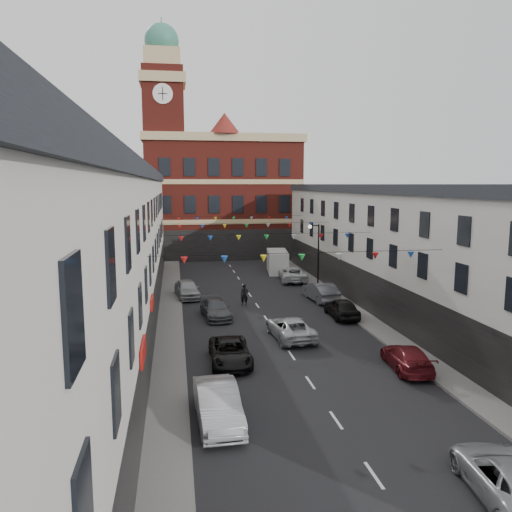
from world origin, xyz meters
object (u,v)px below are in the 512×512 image
car_right_e (321,292)px  moving_car (290,328)px  car_right_f (293,274)px  car_left_b (218,404)px  car_left_e (187,289)px  car_right_c (407,358)px  street_lamp (316,247)px  car_left_d (216,309)px  pedestrian (244,295)px  white_van (277,262)px  car_right_b (508,478)px  car_left_c (230,352)px  car_right_d (342,308)px

car_right_e → moving_car: bearing=58.1°
car_right_f → car_left_b: bearing=77.6°
car_left_e → car_right_c: car_left_e is taller
street_lamp → car_left_d: size_ratio=1.32×
pedestrian → white_van: bearing=81.5°
car_left_d → car_right_b: (7.20, -22.70, 0.01)m
moving_car → car_right_f: bearing=-107.6°
car_right_b → car_left_b: bearing=-29.5°
car_left_c → car_right_e: bearing=56.5°
car_left_d → moving_car: size_ratio=0.91×
car_right_e → car_left_c: bearing=50.6°
car_left_b → car_left_d: size_ratio=1.05×
car_left_d → car_left_e: car_left_e is taller
street_lamp → white_van: bearing=101.7°
car_right_e → car_left_b: bearing=57.6°
car_right_d → car_right_f: car_right_f is taller
car_left_c → car_left_e: bearing=97.3°
street_lamp → car_left_b: bearing=-114.2°
street_lamp → car_left_b: street_lamp is taller
car_left_e → car_right_c: (11.00, -18.78, -0.14)m
car_left_c → pedestrian: bearing=79.3°
car_left_c → car_right_b: car_right_b is taller
car_left_d → car_right_d: bearing=-15.3°
car_left_e → street_lamp: bearing=3.8°
car_left_c → car_left_e: car_left_e is taller
car_right_b → car_right_f: car_right_f is taller
pedestrian → car_left_d: bearing=-114.9°
car_left_d → white_van: 19.81m
car_left_b → car_left_c: 6.83m
car_left_b → white_van: bearing=71.7°
car_left_d → car_left_e: (-1.90, 6.84, 0.12)m
car_left_d → car_left_c: bearing=-95.9°
car_left_b → car_right_b: (8.45, -6.45, -0.12)m
car_left_e → white_van: (10.22, 11.12, 0.41)m
car_left_c → white_van: white_van is taller
street_lamp → car_left_b: (-11.40, -25.38, -3.12)m
car_right_c → car_right_f: 24.55m
street_lamp → car_right_e: (-1.05, -5.27, -3.11)m
car_left_c → car_right_c: same height
car_right_c → white_van: size_ratio=0.82×
car_left_e → car_right_d: car_left_e is taller
car_left_b → car_left_e: car_left_b is taller
car_right_b → car_right_e: bearing=-86.2°
car_left_b → moving_car: car_left_b is taller
car_left_b → car_right_b: 10.64m
car_left_e → car_right_e: (11.00, -2.98, 0.01)m
car_right_d → moving_car: size_ratio=0.86×
car_left_c → car_left_d: (0.00, 9.54, 0.02)m
car_left_d → white_van: (8.32, 17.97, 0.54)m
car_right_c → pedestrian: bearing=-60.3°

